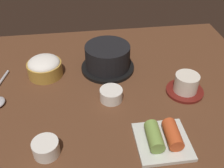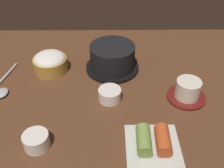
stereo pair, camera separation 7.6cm
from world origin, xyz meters
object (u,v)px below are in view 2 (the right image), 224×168
at_px(rice_bowl, 50,62).
at_px(tea_cup_with_saucer, 187,91).
at_px(kimchi_plate, 153,143).
at_px(side_bowl_near, 36,140).
at_px(stone_pot, 112,58).
at_px(banchan_cup_center, 110,94).
at_px(spoon, 2,88).

distance_m(rice_bowl, tea_cup_with_saucer, 0.43).
xyz_separation_m(kimchi_plate, side_bowl_near, (-0.27, 0.01, 0.00)).
relative_size(stone_pot, kimchi_plate, 1.38).
bearing_deg(stone_pot, side_bowl_near, -119.54).
relative_size(banchan_cup_center, side_bowl_near, 1.06).
distance_m(rice_bowl, side_bowl_near, 0.31).
distance_m(kimchi_plate, side_bowl_near, 0.27).
height_order(banchan_cup_center, side_bowl_near, side_bowl_near).
bearing_deg(tea_cup_with_saucer, side_bowl_near, -156.72).
bearing_deg(kimchi_plate, stone_pot, 105.59).
bearing_deg(stone_pot, banchan_cup_center, -93.34).
distance_m(stone_pot, spoon, 0.35).
xyz_separation_m(rice_bowl, tea_cup_with_saucer, (0.41, -0.14, -0.00)).
bearing_deg(banchan_cup_center, rice_bowl, 142.73).
bearing_deg(rice_bowl, stone_pot, 2.07).
distance_m(stone_pot, tea_cup_with_saucer, 0.26).
bearing_deg(stone_pot, spoon, -162.19).
bearing_deg(rice_bowl, side_bowl_near, -86.25).
height_order(stone_pot, side_bowl_near, stone_pot).
distance_m(tea_cup_with_saucer, kimchi_plate, 0.21).
height_order(tea_cup_with_saucer, side_bowl_near, tea_cup_with_saucer).
relative_size(kimchi_plate, side_bowl_near, 2.06).
distance_m(tea_cup_with_saucer, banchan_cup_center, 0.22).
relative_size(banchan_cup_center, spoon, 0.36).
height_order(rice_bowl, spoon, rice_bowl).
height_order(tea_cup_with_saucer, spoon, tea_cup_with_saucer).
height_order(stone_pot, tea_cup_with_saucer, stone_pot).
distance_m(tea_cup_with_saucer, spoon, 0.54).
bearing_deg(spoon, tea_cup_with_saucer, -4.72).
height_order(stone_pot, banchan_cup_center, stone_pot).
xyz_separation_m(tea_cup_with_saucer, spoon, (-0.54, 0.04, -0.02)).
height_order(banchan_cup_center, spoon, banchan_cup_center).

